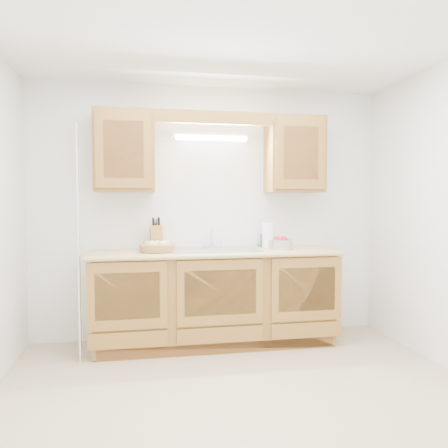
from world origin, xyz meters
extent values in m
plane|color=tan|center=(0.00, 0.00, 0.00)|extent=(3.50, 3.50, 0.00)
plane|color=white|center=(0.00, 0.00, 2.50)|extent=(3.50, 3.50, 0.00)
cube|color=white|center=(0.00, 1.50, 1.25)|extent=(3.50, 0.02, 2.50)
cube|color=white|center=(0.00, -1.50, 1.25)|extent=(3.50, 0.02, 2.50)
cube|color=olive|center=(0.00, 1.20, 0.44)|extent=(2.20, 0.60, 0.86)
cube|color=tan|center=(0.00, 1.19, 0.88)|extent=(2.30, 0.63, 0.04)
cube|color=olive|center=(-0.83, 1.33, 1.83)|extent=(0.55, 0.33, 0.75)
cube|color=olive|center=(0.83, 1.33, 1.83)|extent=(0.55, 0.33, 0.75)
cube|color=olive|center=(0.00, 1.19, 2.14)|extent=(2.20, 0.05, 0.12)
cylinder|color=white|center=(0.00, 1.40, 1.98)|extent=(0.70, 0.05, 0.05)
cube|color=white|center=(0.00, 1.43, 2.01)|extent=(0.76, 0.06, 0.05)
cube|color=#9E9EA3|center=(0.00, 1.21, 0.90)|extent=(0.84, 0.46, 0.01)
cube|color=#9E9EA3|center=(-0.21, 1.21, 0.82)|extent=(0.39, 0.40, 0.16)
cube|color=#9E9EA3|center=(0.21, 1.21, 0.82)|extent=(0.39, 0.40, 0.16)
cylinder|color=silver|center=(0.00, 1.41, 0.92)|extent=(0.06, 0.06, 0.04)
cylinder|color=silver|center=(0.00, 1.41, 1.00)|extent=(0.02, 0.02, 0.16)
cylinder|color=silver|center=(0.00, 1.35, 1.09)|extent=(0.02, 0.12, 0.02)
cylinder|color=white|center=(0.12, 1.41, 0.96)|extent=(0.03, 0.03, 0.12)
cylinder|color=silver|center=(-1.20, 0.94, 1.00)|extent=(0.03, 0.03, 2.00)
cube|color=white|center=(0.95, 1.49, 1.15)|extent=(0.08, 0.01, 0.12)
cylinder|color=olive|center=(-0.54, 1.16, 0.94)|extent=(0.40, 0.40, 0.06)
sphere|color=#D8C67F|center=(-0.59, 1.13, 0.97)|extent=(0.08, 0.08, 0.08)
sphere|color=#D8C67F|center=(-0.49, 1.12, 0.97)|extent=(0.08, 0.08, 0.08)
sphere|color=tan|center=(-0.46, 1.20, 0.96)|extent=(0.08, 0.08, 0.08)
sphere|color=red|center=(-0.56, 1.22, 0.96)|extent=(0.07, 0.07, 0.07)
sphere|color=#72A53F|center=(-0.63, 1.19, 0.96)|extent=(0.07, 0.07, 0.07)
sphere|color=#D8C67F|center=(-0.54, 1.15, 0.97)|extent=(0.08, 0.08, 0.08)
sphere|color=red|center=(-0.51, 1.24, 0.96)|extent=(0.07, 0.07, 0.07)
cube|color=olive|center=(-0.54, 1.34, 1.01)|extent=(0.12, 0.19, 0.25)
cylinder|color=black|center=(-0.57, 1.32, 1.14)|extent=(0.02, 0.04, 0.09)
cylinder|color=black|center=(-0.54, 1.32, 1.15)|extent=(0.02, 0.04, 0.09)
cylinder|color=black|center=(-0.51, 1.32, 1.15)|extent=(0.02, 0.04, 0.09)
cylinder|color=black|center=(-0.56, 1.36, 1.15)|extent=(0.02, 0.04, 0.09)
cylinder|color=black|center=(-0.52, 1.36, 1.16)|extent=(0.02, 0.04, 0.09)
cylinder|color=black|center=(-0.57, 1.39, 1.16)|extent=(0.02, 0.04, 0.09)
cylinder|color=black|center=(-0.51, 1.39, 1.17)|extent=(0.02, 0.04, 0.09)
cylinder|color=#DE620C|center=(-0.54, 1.42, 1.02)|extent=(0.09, 0.09, 0.25)
cylinder|color=white|center=(-0.54, 1.42, 1.15)|extent=(0.09, 0.09, 0.01)
imported|color=blue|center=(0.54, 1.41, 0.99)|extent=(0.10, 0.10, 0.18)
cube|color=#CC333F|center=(0.54, 1.44, 0.90)|extent=(0.14, 0.10, 0.01)
cube|color=green|center=(0.54, 1.44, 0.91)|extent=(0.14, 0.10, 0.02)
cylinder|color=silver|center=(0.54, 1.25, 0.91)|extent=(0.14, 0.14, 0.01)
cylinder|color=silver|center=(0.54, 1.25, 1.04)|extent=(0.02, 0.02, 0.28)
cylinder|color=white|center=(0.54, 1.25, 1.03)|extent=(0.12, 0.12, 0.24)
sphere|color=silver|center=(0.54, 1.25, 1.18)|extent=(0.02, 0.02, 0.02)
cylinder|color=silver|center=(0.64, 1.19, 0.95)|extent=(0.27, 0.27, 0.09)
sphere|color=red|center=(0.61, 1.19, 0.99)|extent=(0.06, 0.06, 0.06)
sphere|color=red|center=(0.67, 1.21, 0.99)|extent=(0.06, 0.06, 0.06)
sphere|color=red|center=(0.64, 1.16, 0.99)|extent=(0.06, 0.06, 0.06)
sphere|color=red|center=(0.68, 1.17, 0.99)|extent=(0.06, 0.06, 0.06)
camera|label=1|loc=(-0.66, -2.86, 1.36)|focal=35.00mm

